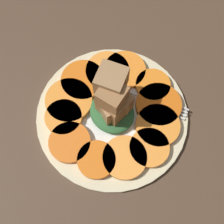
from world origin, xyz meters
The scene contains 16 objects.
table_slab centered at (0.00, 0.00, 1.00)cm, with size 120.00×120.00×2.00cm, color #4C3828.
plate centered at (0.00, 0.00, 2.52)cm, with size 27.95×27.95×1.05cm.
carrot_slice_0 centered at (-4.88, 7.57, 3.69)cm, with size 6.65×6.65×1.18cm, color orange.
carrot_slice_1 centered at (-7.69, 3.60, 3.69)cm, with size 7.66×7.66×1.18cm, color #F9963A.
carrot_slice_2 centered at (-9.14, -0.79, 3.69)cm, with size 6.99×6.99×1.18cm, color orange.
carrot_slice_3 centered at (-7.12, -4.68, 3.69)cm, with size 7.99×7.99×1.18cm, color orange.
carrot_slice_4 centered at (-4.28, -7.58, 3.69)cm, with size 8.45×8.45×1.18cm, color orange.
carrot_slice_5 centered at (-0.71, -9.48, 3.69)cm, with size 6.58×6.58×1.18cm, color orange.
carrot_slice_6 centered at (5.14, -7.52, 3.69)cm, with size 8.06×8.06×1.18cm, color orange.
carrot_slice_7 centered at (7.08, -4.82, 3.69)cm, with size 8.42×8.42×1.18cm, color orange.
carrot_slice_8 centered at (8.61, 0.37, 3.69)cm, with size 8.32×8.32×1.18cm, color orange.
carrot_slice_9 centered at (6.99, 4.54, 3.69)cm, with size 8.73×8.73×1.18cm, color orange.
carrot_slice_10 centered at (4.96, 7.29, 3.69)cm, with size 6.75×6.75×1.18cm, color orange.
carrot_slice_11 centered at (0.52, 9.23, 3.69)cm, with size 7.38×7.38×1.18cm, color orange.
center_pile centered at (0.48, -0.38, 7.71)cm, with size 9.18×8.31×10.84cm.
fork centered at (-0.87, -6.72, 3.30)cm, with size 17.84×9.16×0.40cm.
Camera 1 is at (-13.63, 11.44, 51.57)cm, focal length 45.00 mm.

